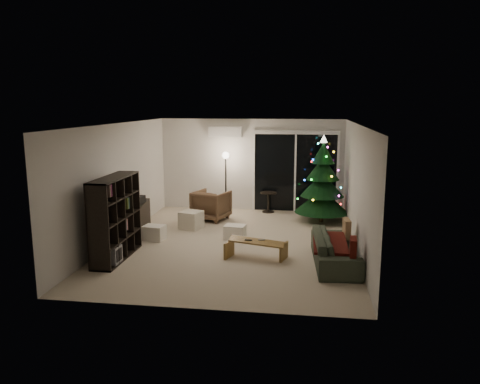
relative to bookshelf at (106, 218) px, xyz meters
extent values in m
plane|color=beige|center=(2.25, 1.25, -0.79)|extent=(6.50, 6.50, 0.00)
plane|color=white|center=(2.25, 1.25, 1.71)|extent=(6.50, 6.50, 0.00)
cube|color=silver|center=(2.25, 4.50, 0.46)|extent=(5.00, 0.02, 2.50)
cube|color=silver|center=(2.25, -2.00, 0.46)|extent=(5.00, 0.02, 2.50)
cube|color=silver|center=(-0.25, 1.25, 0.46)|extent=(0.02, 6.50, 2.50)
cube|color=silver|center=(4.75, 1.25, 0.46)|extent=(0.02, 6.50, 2.50)
cube|color=black|center=(3.45, 4.48, 0.26)|extent=(2.20, 0.02, 2.10)
cube|color=white|center=(1.55, 4.38, 1.36)|extent=(0.90, 0.22, 0.28)
cube|color=#3F3833|center=(3.45, 5.00, -0.84)|extent=(2.60, 1.00, 0.10)
cube|color=white|center=(3.45, 5.40, -0.29)|extent=(2.20, 0.06, 1.00)
cube|color=black|center=(0.00, 1.51, -0.42)|extent=(0.59, 1.22, 0.74)
cube|color=black|center=(0.00, 1.51, 0.03)|extent=(0.37, 0.44, 0.16)
imported|color=brown|center=(1.38, 3.20, -0.41)|extent=(1.01, 1.02, 0.75)
cube|color=silver|center=(1.08, 2.30, -0.58)|extent=(0.57, 0.57, 0.41)
cube|color=white|center=(0.51, 1.26, -0.63)|extent=(0.49, 0.40, 0.32)
cube|color=white|center=(2.24, 1.56, -0.63)|extent=(0.47, 0.37, 0.31)
cylinder|color=black|center=(2.75, 4.23, -0.51)|extent=(0.50, 0.50, 0.55)
cylinder|color=black|center=(1.63, 3.95, 0.01)|extent=(0.25, 0.25, 1.59)
imported|color=#353F2E|center=(4.30, 0.23, -0.51)|extent=(0.86, 1.96, 0.56)
cube|color=#4A1510|center=(4.20, 0.23, -0.38)|extent=(0.60, 1.38, 0.05)
cube|color=#9E7046|center=(4.55, 0.88, -0.28)|extent=(0.14, 0.38, 0.37)
cube|color=#4A1510|center=(4.55, -0.42, -0.28)|extent=(0.14, 0.38, 0.37)
cube|color=black|center=(2.68, 0.33, -0.43)|extent=(0.14, 0.04, 0.02)
cube|color=slate|center=(2.93, 0.38, -0.43)|extent=(0.13, 0.08, 0.02)
cone|color=black|center=(4.14, 3.37, 0.29)|extent=(1.52, 1.52, 2.16)
camera|label=1|loc=(3.72, -8.15, 2.13)|focal=35.00mm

